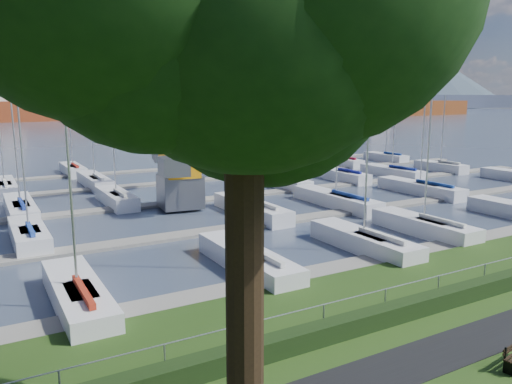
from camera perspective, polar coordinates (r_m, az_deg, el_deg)
path at (r=19.77m, az=22.89°, el=-15.67°), size 160.00×2.00×0.04m
water at (r=274.01m, az=-26.79°, el=7.62°), size 800.00×540.00×0.20m
hedge at (r=21.13m, az=17.26°, el=-12.54°), size 80.00×0.70×0.70m
fence at (r=21.07m, az=16.59°, el=-10.09°), size 80.00×0.04×0.04m
docks at (r=42.94m, az=-9.26°, el=-1.23°), size 90.00×41.60×0.25m
tree at (r=8.97m, az=-4.46°, el=18.57°), size 8.41×8.38×13.59m
crane at (r=41.28m, az=-8.84°, el=6.09°), size 4.98×13.33×22.35m
cargo_ship_mid at (r=226.37m, az=-18.91°, el=8.78°), size 106.54×28.32×21.50m
cargo_ship_east at (r=280.61m, az=16.44°, el=9.20°), size 86.81×28.48×21.50m
sailboat_fleet at (r=45.25m, az=-11.02°, el=6.44°), size 75.69×49.60×12.91m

